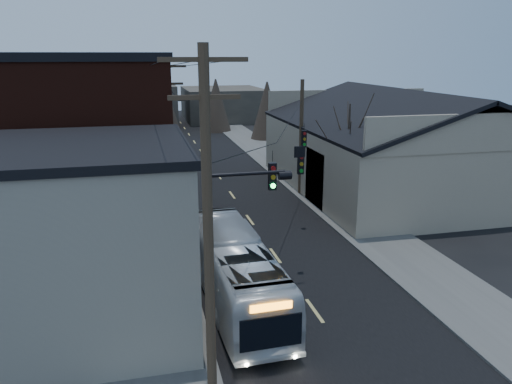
# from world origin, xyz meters

# --- Properties ---
(road_surface) EXTENTS (9.00, 110.00, 0.02)m
(road_surface) POSITION_xyz_m (0.00, 30.00, 0.01)
(road_surface) COLOR black
(road_surface) RESTS_ON ground
(sidewalk_left) EXTENTS (4.00, 110.00, 0.12)m
(sidewalk_left) POSITION_xyz_m (-6.50, 30.00, 0.06)
(sidewalk_left) COLOR #474744
(sidewalk_left) RESTS_ON ground
(sidewalk_right) EXTENTS (4.00, 110.00, 0.12)m
(sidewalk_right) POSITION_xyz_m (6.50, 30.00, 0.06)
(sidewalk_right) COLOR #474744
(sidewalk_right) RESTS_ON ground
(building_clapboard) EXTENTS (8.00, 8.00, 7.00)m
(building_clapboard) POSITION_xyz_m (-9.00, 9.00, 3.50)
(building_clapboard) COLOR slate
(building_clapboard) RESTS_ON ground
(building_brick) EXTENTS (10.00, 12.00, 10.00)m
(building_brick) POSITION_xyz_m (-10.00, 20.00, 5.00)
(building_brick) COLOR black
(building_brick) RESTS_ON ground
(building_left_far) EXTENTS (9.00, 14.00, 7.00)m
(building_left_far) POSITION_xyz_m (-9.50, 36.00, 3.50)
(building_left_far) COLOR #34302A
(building_left_far) RESTS_ON ground
(warehouse) EXTENTS (16.16, 20.60, 7.73)m
(warehouse) POSITION_xyz_m (13.00, 25.00, 2.70)
(warehouse) COLOR gray
(warehouse) RESTS_ON ground
(building_far_left) EXTENTS (10.00, 12.00, 6.00)m
(building_far_left) POSITION_xyz_m (-6.00, 65.00, 3.00)
(building_far_left) COLOR #34302A
(building_far_left) RESTS_ON ground
(building_far_right) EXTENTS (12.00, 14.00, 5.00)m
(building_far_right) POSITION_xyz_m (7.00, 70.00, 2.50)
(building_far_right) COLOR #34302A
(building_far_right) RESTS_ON ground
(bare_tree) EXTENTS (0.40, 0.40, 7.20)m
(bare_tree) POSITION_xyz_m (6.50, 20.00, 3.60)
(bare_tree) COLOR black
(bare_tree) RESTS_ON ground
(utility_lines) EXTENTS (11.24, 45.28, 10.50)m
(utility_lines) POSITION_xyz_m (-3.11, 24.14, 4.95)
(utility_lines) COLOR #382B1E
(utility_lines) RESTS_ON ground
(bus) EXTENTS (2.77, 10.50, 2.90)m
(bus) POSITION_xyz_m (-3.00, 9.60, 1.45)
(bus) COLOR #B5BCC2
(bus) RESTS_ON ground
(parked_car) EXTENTS (1.56, 4.03, 1.31)m
(parked_car) POSITION_xyz_m (-3.84, 33.54, 0.65)
(parked_car) COLOR #B2B4BA
(parked_car) RESTS_ON ground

